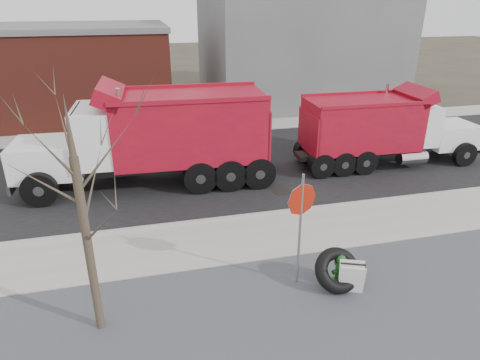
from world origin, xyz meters
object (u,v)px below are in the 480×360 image
object	(u,v)px
truck_tire	(337,270)
stop_sign	(301,212)
sandwich_board	(352,278)
dump_truck_red_b	(156,134)
fire_hydrant	(340,271)
dump_truck_red_a	(383,127)

from	to	relation	value
truck_tire	stop_sign	xyz separation A→B (m)	(-0.87, 0.43, 1.51)
sandwich_board	dump_truck_red_b	xyz separation A→B (m)	(-4.08, 7.89, 1.56)
fire_hydrant	truck_tire	world-z (taller)	truck_tire
fire_hydrant	dump_truck_red_a	xyz separation A→B (m)	(5.43, 7.40, 1.27)
sandwich_board	dump_truck_red_b	bearing A→B (deg)	139.30
truck_tire	dump_truck_red_a	size ratio (longest dim) A/B	0.15
fire_hydrant	stop_sign	bearing A→B (deg)	142.73
truck_tire	dump_truck_red_b	xyz separation A→B (m)	(-3.82, 7.61, 1.49)
fire_hydrant	stop_sign	size ratio (longest dim) A/B	0.29
sandwich_board	dump_truck_red_a	bearing A→B (deg)	77.62
fire_hydrant	truck_tire	size ratio (longest dim) A/B	0.73
sandwich_board	dump_truck_red_a	distance (m)	9.50
sandwich_board	dump_truck_red_b	size ratio (longest dim) A/B	0.09
dump_truck_red_a	stop_sign	bearing A→B (deg)	-130.67
fire_hydrant	sandwich_board	xyz separation A→B (m)	(0.11, -0.38, 0.04)
fire_hydrant	dump_truck_red_b	world-z (taller)	dump_truck_red_b
stop_sign	sandwich_board	size ratio (longest dim) A/B	3.62
fire_hydrant	stop_sign	world-z (taller)	stop_sign
dump_truck_red_a	dump_truck_red_b	distance (m)	9.40
stop_sign	dump_truck_red_a	xyz separation A→B (m)	(6.45, 7.07, -0.36)
dump_truck_red_a	fire_hydrant	bearing A→B (deg)	-124.61
fire_hydrant	stop_sign	distance (m)	1.94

